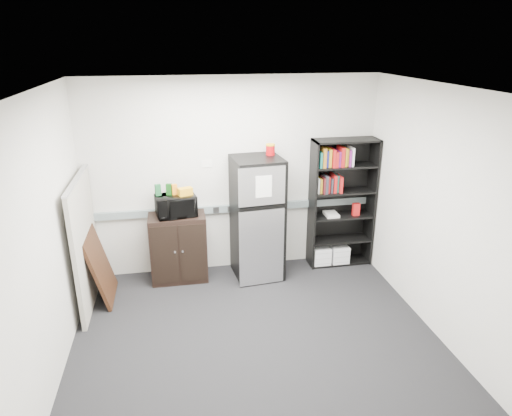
{
  "coord_description": "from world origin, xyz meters",
  "views": [
    {
      "loc": [
        -0.77,
        -4.22,
        3.12
      ],
      "look_at": [
        0.17,
        0.9,
        1.19
      ],
      "focal_mm": 32.0,
      "sensor_mm": 36.0,
      "label": 1
    }
  ],
  "objects_px": {
    "bookshelf": "(340,200)",
    "microwave": "(176,206)",
    "refrigerator": "(257,218)",
    "cabinet": "(179,247)",
    "cubicle_partition": "(85,243)"
  },
  "relations": [
    {
      "from": "cubicle_partition",
      "to": "cabinet",
      "type": "relative_size",
      "value": 1.73
    },
    {
      "from": "cubicle_partition",
      "to": "cabinet",
      "type": "bearing_deg",
      "value": 20.83
    },
    {
      "from": "refrigerator",
      "to": "cabinet",
      "type": "bearing_deg",
      "value": 170.04
    },
    {
      "from": "bookshelf",
      "to": "microwave",
      "type": "bearing_deg",
      "value": -177.97
    },
    {
      "from": "cubicle_partition",
      "to": "microwave",
      "type": "distance_m",
      "value": 1.21
    },
    {
      "from": "cabinet",
      "to": "microwave",
      "type": "bearing_deg",
      "value": -90.0
    },
    {
      "from": "bookshelf",
      "to": "cabinet",
      "type": "height_order",
      "value": "bookshelf"
    },
    {
      "from": "cubicle_partition",
      "to": "microwave",
      "type": "xyz_separation_m",
      "value": [
        1.11,
        0.4,
        0.26
      ]
    },
    {
      "from": "microwave",
      "to": "refrigerator",
      "type": "relative_size",
      "value": 0.3
    },
    {
      "from": "microwave",
      "to": "refrigerator",
      "type": "distance_m",
      "value": 1.1
    },
    {
      "from": "microwave",
      "to": "cubicle_partition",
      "type": "bearing_deg",
      "value": -170.6
    },
    {
      "from": "cubicle_partition",
      "to": "refrigerator",
      "type": "bearing_deg",
      "value": 8.88
    },
    {
      "from": "bookshelf",
      "to": "microwave",
      "type": "distance_m",
      "value": 2.31
    },
    {
      "from": "bookshelf",
      "to": "microwave",
      "type": "height_order",
      "value": "bookshelf"
    },
    {
      "from": "bookshelf",
      "to": "cabinet",
      "type": "relative_size",
      "value": 1.98
    }
  ]
}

